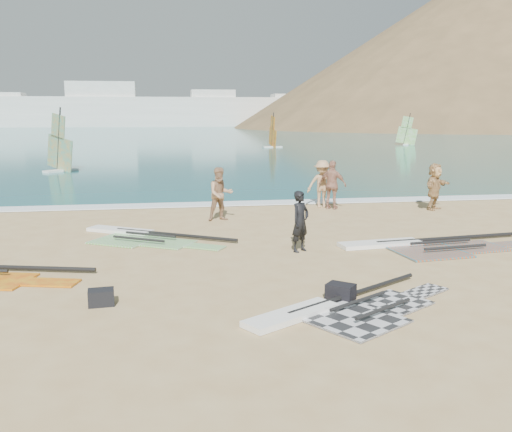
{
  "coord_description": "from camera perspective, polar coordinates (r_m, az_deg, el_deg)",
  "views": [
    {
      "loc": [
        -3.88,
        -11.55,
        3.86
      ],
      "look_at": [
        -1.37,
        4.0,
        1.0
      ],
      "focal_mm": 40.0,
      "sensor_mm": 36.0,
      "label": 1
    }
  ],
  "objects": [
    {
      "name": "beachgoer_left",
      "position": [
        20.61,
        -3.58,
        2.2
      ],
      "size": [
        1.06,
        0.9,
        1.93
      ],
      "primitive_type": "imported",
      "rotation": [
        0.0,
        0.0,
        0.2
      ],
      "color": "tan",
      "rests_on": "ground"
    },
    {
      "name": "rig_grey",
      "position": [
        11.44,
        8.59,
        -9.29
      ],
      "size": [
        4.86,
        3.53,
        0.19
      ],
      "rotation": [
        0.0,
        0.0,
        0.56
      ],
      "color": "black",
      "rests_on": "ground"
    },
    {
      "name": "windsurfer_right",
      "position": [
        71.52,
        14.83,
        7.8
      ],
      "size": [
        2.31,
        2.14,
        3.83
      ],
      "rotation": [
        0.0,
        0.0,
        1.09
      ],
      "color": "white",
      "rests_on": "ground"
    },
    {
      "name": "windsurfer_centre",
      "position": [
        64.12,
        1.67,
        7.9
      ],
      "size": [
        2.2,
        2.61,
        3.91
      ],
      "rotation": [
        0.0,
        0.0,
        0.13
      ],
      "color": "white",
      "rests_on": "ground"
    },
    {
      "name": "gear_bag_near",
      "position": [
        12.11,
        -15.23,
        -7.86
      ],
      "size": [
        0.55,
        0.42,
        0.33
      ],
      "primitive_type": "cube",
      "rotation": [
        0.0,
        0.0,
        0.1
      ],
      "color": "black",
      "rests_on": "ground"
    },
    {
      "name": "far_town",
      "position": [
        161.98,
        -13.59,
        10.24
      ],
      "size": [
        160.0,
        8.0,
        12.0
      ],
      "color": "white",
      "rests_on": "ground"
    },
    {
      "name": "surf_line",
      "position": [
        24.47,
        0.07,
        1.22
      ],
      "size": [
        300.0,
        1.2,
        0.04
      ],
      "primitive_type": "cube",
      "color": "white",
      "rests_on": "ground"
    },
    {
      "name": "person_wetsuit",
      "position": [
        16.0,
        4.46,
        -0.54
      ],
      "size": [
        0.75,
        0.71,
        1.72
      ],
      "primitive_type": "imported",
      "rotation": [
        0.0,
        0.0,
        0.66
      ],
      "color": "black",
      "rests_on": "ground"
    },
    {
      "name": "beachgoer_back",
      "position": [
        23.23,
        7.65,
        3.1
      ],
      "size": [
        1.22,
        1.07,
        1.97
      ],
      "primitive_type": "imported",
      "rotation": [
        0.0,
        0.0,
        2.52
      ],
      "color": "#AE785F",
      "rests_on": "ground"
    },
    {
      "name": "gear_bag_far",
      "position": [
        12.16,
        8.46,
        -7.5
      ],
      "size": [
        0.68,
        0.66,
        0.34
      ],
      "primitive_type": "cube",
      "rotation": [
        0.0,
        0.0,
        -0.7
      ],
      "color": "black",
      "rests_on": "ground"
    },
    {
      "name": "windsurfer_left",
      "position": [
        39.72,
        -19.03,
        5.97
      ],
      "size": [
        2.13,
        2.12,
        4.25
      ],
      "rotation": [
        0.0,
        0.0,
        0.78
      ],
      "color": "white",
      "rests_on": "ground"
    },
    {
      "name": "headland_main",
      "position": [
        167.18,
        23.19,
        8.16
      ],
      "size": [
        143.0,
        143.0,
        45.0
      ],
      "primitive_type": "cone",
      "color": "brown",
      "rests_on": "ground"
    },
    {
      "name": "sea",
      "position": [
        143.65,
        -7.71,
        8.67
      ],
      "size": [
        300.0,
        240.0,
        0.06
      ],
      "primitive_type": "cube",
      "color": "#0C4856",
      "rests_on": "ground"
    },
    {
      "name": "rig_green",
      "position": [
        18.18,
        -11.54,
        -2.02
      ],
      "size": [
        4.72,
        3.94,
        0.2
      ],
      "rotation": [
        0.0,
        0.0,
        -0.55
      ],
      "color": "green",
      "rests_on": "ground"
    },
    {
      "name": "ground",
      "position": [
        12.78,
        9.04,
        -7.42
      ],
      "size": [
        300.0,
        300.0,
        0.0
      ],
      "primitive_type": "plane",
      "color": "tan",
      "rests_on": "ground"
    },
    {
      "name": "rig_orange",
      "position": [
        17.3,
        16.5,
        -2.86
      ],
      "size": [
        5.91,
        2.53,
        0.2
      ],
      "rotation": [
        0.0,
        0.0,
        0.11
      ],
      "color": "#DF410D",
      "rests_on": "ground"
    },
    {
      "name": "beachgoer_right",
      "position": [
        24.0,
        17.44,
        2.83
      ],
      "size": [
        1.7,
        1.53,
        1.88
      ],
      "primitive_type": "imported",
      "rotation": [
        0.0,
        0.0,
        0.68
      ],
      "color": "tan",
      "rests_on": "ground"
    },
    {
      "name": "beachgoer_mid",
      "position": [
        23.65,
        6.63,
        3.21
      ],
      "size": [
        1.31,
        0.81,
        1.94
      ],
      "primitive_type": "imported",
      "rotation": [
        0.0,
        0.0,
        -0.07
      ],
      "color": "tan",
      "rests_on": "ground"
    }
  ]
}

